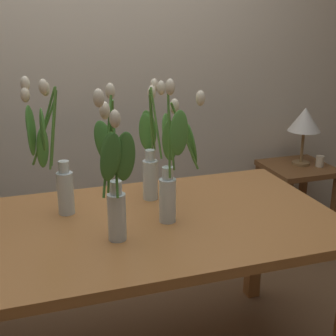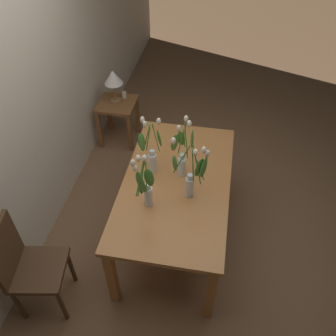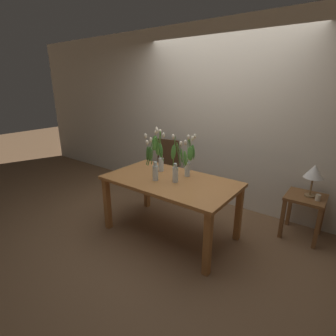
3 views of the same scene
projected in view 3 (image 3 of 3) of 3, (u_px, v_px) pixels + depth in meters
The scene contains 11 objects.
ground_plane at pixel (170, 232), 3.34m from camera, with size 18.00×18.00×0.00m, color brown.
room_wall_rear at pixel (221, 118), 3.88m from camera, with size 9.00×0.10×2.70m, color beige.
dining_table at pixel (170, 186), 3.13m from camera, with size 1.60×0.90×0.74m.
tulip_vase_0 at pixel (154, 161), 3.00m from camera, with size 0.14×0.29×0.58m.
tulip_vase_1 at pixel (177, 165), 2.95m from camera, with size 0.18×0.20×0.58m.
tulip_vase_2 at pixel (189, 160), 3.16m from camera, with size 0.14×0.21×0.54m.
tulip_vase_3 at pixel (159, 153), 3.36m from camera, with size 0.18×0.16×0.57m.
dining_chair at pixel (165, 164), 4.42m from camera, with size 0.46×0.46×0.93m.
side_table at pixel (305, 205), 3.14m from camera, with size 0.44×0.44×0.55m.
table_lamp at pixel (314, 172), 3.00m from camera, with size 0.22×0.22×0.40m.
pillar_candle at pixel (318, 198), 2.97m from camera, with size 0.06×0.06×0.07m, color beige.
Camera 3 is at (1.72, -2.34, 1.86)m, focal length 27.40 mm.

